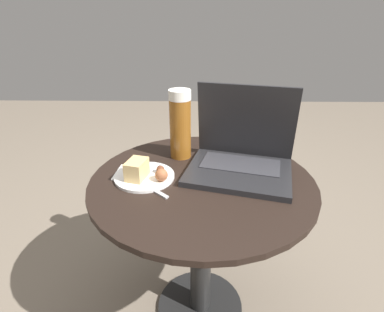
# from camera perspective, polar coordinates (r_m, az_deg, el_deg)

# --- Properties ---
(ground_plane) EXTENTS (6.00, 6.00, 0.00)m
(ground_plane) POSITION_cam_1_polar(r_m,az_deg,el_deg) (1.30, 1.52, -26.69)
(ground_plane) COLOR #726656
(table) EXTENTS (0.68, 0.68, 0.57)m
(table) POSITION_cam_1_polar(r_m,az_deg,el_deg) (1.00, 1.81, -11.25)
(table) COLOR black
(table) RESTS_ON ground_plane
(napkin) EXTENTS (0.15, 0.11, 0.00)m
(napkin) POSITION_cam_1_polar(r_m,az_deg,el_deg) (0.96, -10.20, -3.25)
(napkin) COLOR white
(napkin) RESTS_ON table
(laptop) EXTENTS (0.37, 0.32, 0.26)m
(laptop) POSITION_cam_1_polar(r_m,az_deg,el_deg) (0.96, 9.34, 0.31)
(laptop) COLOR #232326
(laptop) RESTS_ON table
(beer_glass) EXTENTS (0.07, 0.07, 0.24)m
(beer_glass) POSITION_cam_1_polar(r_m,az_deg,el_deg) (1.01, -2.25, 6.04)
(beer_glass) COLOR brown
(beer_glass) RESTS_ON table
(snack_plate) EXTENTS (0.18, 0.18, 0.07)m
(snack_plate) POSITION_cam_1_polar(r_m,az_deg,el_deg) (0.92, -9.20, -3.32)
(snack_plate) COLOR white
(snack_plate) RESTS_ON table
(fork) EXTENTS (0.14, 0.13, 0.00)m
(fork) POSITION_cam_1_polar(r_m,az_deg,el_deg) (0.89, -9.11, -5.38)
(fork) COLOR #B2B2B7
(fork) RESTS_ON table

